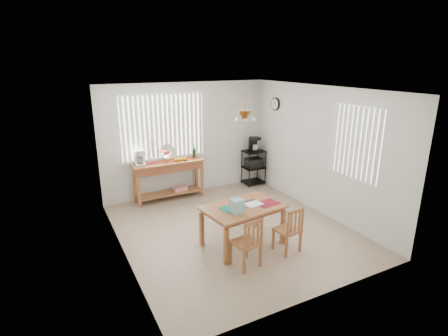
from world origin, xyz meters
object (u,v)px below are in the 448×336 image
dining_table (243,211)px  chair_right (289,230)px  cart_items (254,144)px  sideboard (169,171)px  wire_cart (254,164)px  chair_left (247,243)px

dining_table → chair_right: 0.82m
cart_items → sideboard: bearing=-179.9°
wire_cart → chair_left: wire_cart is taller
chair_right → sideboard: bearing=107.5°
chair_right → chair_left: bearing=-175.1°
wire_cart → cart_items: bearing=90.0°
dining_table → sideboard: bearing=99.7°
wire_cart → chair_right: size_ratio=1.10×
dining_table → chair_left: size_ratio=1.72×
wire_cart → dining_table: size_ratio=0.62×
dining_table → chair_left: (-0.29, -0.64, -0.22)m
cart_items → chair_right: 3.43m
wire_cart → cart_items: size_ratio=2.43×
sideboard → dining_table: bearing=-80.3°
chair_left → chair_right: chair_left is taller
chair_left → dining_table: bearing=65.5°
wire_cart → dining_table: (-1.81, -2.55, 0.09)m
chair_left → wire_cart: bearing=56.6°
dining_table → chair_left: chair_left is taller
chair_left → chair_right: 0.84m
wire_cart → chair_right: (-1.26, -3.11, -0.14)m
cart_items → chair_right: (-1.26, -3.12, -0.66)m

